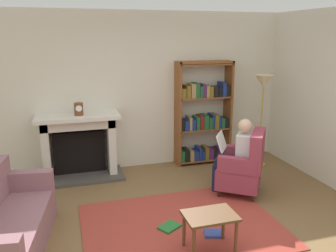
{
  "coord_description": "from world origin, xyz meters",
  "views": [
    {
      "loc": [
        -1.28,
        -3.39,
        2.3
      ],
      "look_at": [
        0.1,
        1.2,
        1.05
      ],
      "focal_mm": 37.41,
      "sensor_mm": 36.0,
      "label": 1
    }
  ],
  "objects_px": {
    "fireplace": "(79,144)",
    "bookshelf": "(203,116)",
    "armchair_reading": "(244,166)",
    "floor_lamp": "(263,90)",
    "sofa_floral": "(2,227)",
    "side_table": "(210,220)",
    "mantel_clock": "(79,109)",
    "seated_reader": "(237,153)"
  },
  "relations": [
    {
      "from": "mantel_clock",
      "to": "side_table",
      "type": "xyz_separation_m",
      "value": [
        1.2,
        -2.48,
        -0.79
      ]
    },
    {
      "from": "bookshelf",
      "to": "floor_lamp",
      "type": "relative_size",
      "value": 1.14
    },
    {
      "from": "floor_lamp",
      "to": "side_table",
      "type": "bearing_deg",
      "value": -131.34
    },
    {
      "from": "bookshelf",
      "to": "seated_reader",
      "type": "relative_size",
      "value": 1.63
    },
    {
      "from": "fireplace",
      "to": "floor_lamp",
      "type": "relative_size",
      "value": 0.83
    },
    {
      "from": "sofa_floral",
      "to": "floor_lamp",
      "type": "distance_m",
      "value": 4.46
    },
    {
      "from": "armchair_reading",
      "to": "floor_lamp",
      "type": "relative_size",
      "value": 0.59
    },
    {
      "from": "fireplace",
      "to": "armchair_reading",
      "type": "height_order",
      "value": "fireplace"
    },
    {
      "from": "sofa_floral",
      "to": "side_table",
      "type": "distance_m",
      "value": 2.21
    },
    {
      "from": "fireplace",
      "to": "seated_reader",
      "type": "bearing_deg",
      "value": -30.99
    },
    {
      "from": "mantel_clock",
      "to": "armchair_reading",
      "type": "distance_m",
      "value": 2.7
    },
    {
      "from": "fireplace",
      "to": "mantel_clock",
      "type": "relative_size",
      "value": 6.91
    },
    {
      "from": "floor_lamp",
      "to": "bookshelf",
      "type": "bearing_deg",
      "value": 153.62
    },
    {
      "from": "armchair_reading",
      "to": "seated_reader",
      "type": "relative_size",
      "value": 0.85
    },
    {
      "from": "side_table",
      "to": "floor_lamp",
      "type": "relative_size",
      "value": 0.34
    },
    {
      "from": "mantel_clock",
      "to": "sofa_floral",
      "type": "bearing_deg",
      "value": -116.3
    },
    {
      "from": "armchair_reading",
      "to": "bookshelf",
      "type": "bearing_deg",
      "value": -140.76
    },
    {
      "from": "armchair_reading",
      "to": "floor_lamp",
      "type": "distance_m",
      "value": 1.6
    },
    {
      "from": "mantel_clock",
      "to": "sofa_floral",
      "type": "height_order",
      "value": "mantel_clock"
    },
    {
      "from": "bookshelf",
      "to": "mantel_clock",
      "type": "bearing_deg",
      "value": -176.44
    },
    {
      "from": "mantel_clock",
      "to": "armchair_reading",
      "type": "bearing_deg",
      "value": -29.62
    },
    {
      "from": "armchair_reading",
      "to": "sofa_floral",
      "type": "distance_m",
      "value": 3.25
    },
    {
      "from": "floor_lamp",
      "to": "armchair_reading",
      "type": "bearing_deg",
      "value": -131.13
    },
    {
      "from": "seated_reader",
      "to": "fireplace",
      "type": "bearing_deg",
      "value": -84.89
    },
    {
      "from": "armchair_reading",
      "to": "seated_reader",
      "type": "xyz_separation_m",
      "value": [
        -0.09,
        0.07,
        0.2
      ]
    },
    {
      "from": "armchair_reading",
      "to": "seated_reader",
      "type": "height_order",
      "value": "seated_reader"
    },
    {
      "from": "bookshelf",
      "to": "side_table",
      "type": "xyz_separation_m",
      "value": [
        -0.98,
        -2.62,
        -0.51
      ]
    },
    {
      "from": "sofa_floral",
      "to": "seated_reader",
      "type": "bearing_deg",
      "value": -69.28
    },
    {
      "from": "fireplace",
      "to": "bookshelf",
      "type": "relative_size",
      "value": 0.73
    },
    {
      "from": "mantel_clock",
      "to": "floor_lamp",
      "type": "bearing_deg",
      "value": -5.9
    },
    {
      "from": "bookshelf",
      "to": "floor_lamp",
      "type": "height_order",
      "value": "bookshelf"
    },
    {
      "from": "armchair_reading",
      "to": "side_table",
      "type": "distance_m",
      "value": 1.6
    },
    {
      "from": "mantel_clock",
      "to": "side_table",
      "type": "bearing_deg",
      "value": -64.27
    },
    {
      "from": "seated_reader",
      "to": "floor_lamp",
      "type": "distance_m",
      "value": 1.5
    },
    {
      "from": "sofa_floral",
      "to": "fireplace",
      "type": "bearing_deg",
      "value": -16.25
    },
    {
      "from": "fireplace",
      "to": "bookshelf",
      "type": "distance_m",
      "value": 2.23
    },
    {
      "from": "mantel_clock",
      "to": "armchair_reading",
      "type": "relative_size",
      "value": 0.2
    },
    {
      "from": "fireplace",
      "to": "sofa_floral",
      "type": "relative_size",
      "value": 0.76
    },
    {
      "from": "bookshelf",
      "to": "armchair_reading",
      "type": "bearing_deg",
      "value": -86.86
    },
    {
      "from": "mantel_clock",
      "to": "bookshelf",
      "type": "bearing_deg",
      "value": 3.56
    },
    {
      "from": "bookshelf",
      "to": "armchair_reading",
      "type": "height_order",
      "value": "bookshelf"
    },
    {
      "from": "armchair_reading",
      "to": "floor_lamp",
      "type": "bearing_deg",
      "value": 174.98
    }
  ]
}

